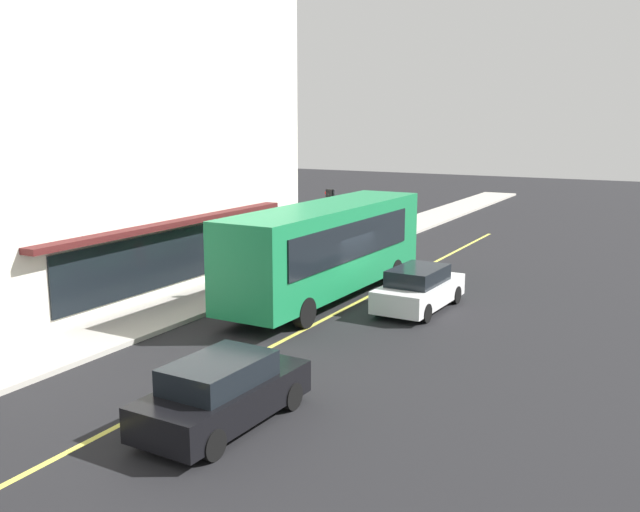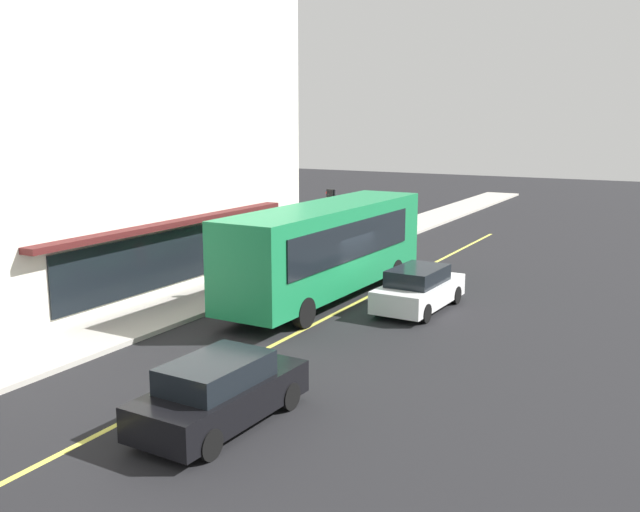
% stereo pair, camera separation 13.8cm
% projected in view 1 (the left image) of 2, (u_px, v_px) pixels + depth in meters
% --- Properties ---
extents(ground, '(120.00, 120.00, 0.00)m').
position_uv_depth(ground, '(354.00, 304.00, 25.35)').
color(ground, black).
extents(sidewalk, '(80.00, 2.76, 0.15)m').
position_uv_depth(sidewalk, '(238.00, 286.00, 27.72)').
color(sidewalk, '#B2ADA3').
rests_on(sidewalk, ground).
extents(lane_centre_stripe, '(36.00, 0.16, 0.01)m').
position_uv_depth(lane_centre_stripe, '(354.00, 304.00, 25.35)').
color(lane_centre_stripe, '#D8D14C').
rests_on(lane_centre_stripe, ground).
extents(storefront_building, '(18.66, 11.53, 14.87)m').
position_uv_depth(storefront_building, '(56.00, 96.00, 27.57)').
color(storefront_building, silver).
rests_on(storefront_building, ground).
extents(bus, '(11.17, 2.76, 3.50)m').
position_uv_depth(bus, '(328.00, 246.00, 25.68)').
color(bus, '#197F47').
rests_on(bus, ground).
extents(traffic_light, '(0.30, 0.52, 3.20)m').
position_uv_depth(traffic_light, '(331.00, 207.00, 32.76)').
color(traffic_light, '#2D2D33').
rests_on(traffic_light, sidewalk).
extents(car_white, '(4.36, 1.98, 1.52)m').
position_uv_depth(car_white, '(419.00, 289.00, 24.48)').
color(car_white, white).
rests_on(car_white, ground).
extents(car_black, '(4.36, 1.98, 1.52)m').
position_uv_depth(car_black, '(223.00, 393.00, 15.20)').
color(car_black, black).
rests_on(car_black, ground).
extents(pedestrian_mid_block, '(0.34, 0.34, 1.69)m').
position_uv_depth(pedestrian_mid_block, '(224.00, 270.00, 25.63)').
color(pedestrian_mid_block, black).
rests_on(pedestrian_mid_block, sidewalk).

